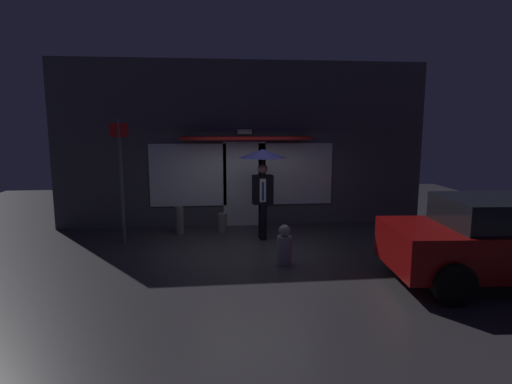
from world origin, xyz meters
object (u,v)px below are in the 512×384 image
Objects in this scene: person_with_umbrella at (263,170)px; sidewalk_bollard_2 at (222,223)px; parked_car at (512,240)px; fire_hydrant at (284,246)px; sidewalk_bollard at (179,220)px; street_sign_post at (121,174)px.

person_with_umbrella is 1.77m from sidewalk_bollard_2.
fire_hydrant is at bearing 164.02° from parked_car.
person_with_umbrella reaches higher than fire_hydrant.
fire_hydrant reaches higher than sidewalk_bollard.
sidewalk_bollard_2 is (1.04, -0.05, -0.10)m from sidewalk_bollard.
parked_car is at bearing -24.78° from street_sign_post.
parked_car reaches higher than sidewalk_bollard_2.
sidewalk_bollard_2 is at bearing 145.12° from parked_car.
person_with_umbrella is 5.02m from parked_car.
sidewalk_bollard_2 is (-0.92, 0.64, -1.38)m from person_with_umbrella.
sidewalk_bollard is (1.18, 0.67, -1.21)m from street_sign_post.
person_with_umbrella is at bearing -19.34° from sidewalk_bollard.
parked_car is at bearing -39.09° from sidewalk_bollard_2.
sidewalk_bollard_2 is 2.73m from fire_hydrant.
street_sign_post is (-3.14, 0.02, -0.07)m from person_with_umbrella.
sidewalk_bollard is at bearing 155.16° from person_with_umbrella.
street_sign_post is 3.57× the size of fire_hydrant.
person_with_umbrella is at bearing 95.70° from fire_hydrant.
parked_car is 6.08m from sidewalk_bollard_2.
sidewalk_bollard is at bearing 29.56° from street_sign_post.
fire_hydrant reaches higher than sidewalk_bollard_2.
parked_car is 6.93m from sidewalk_bollard.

